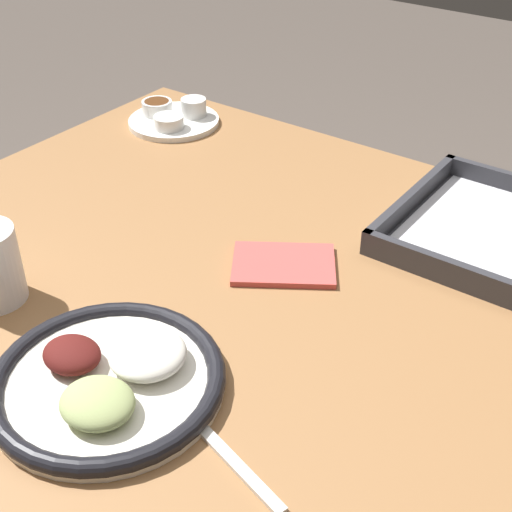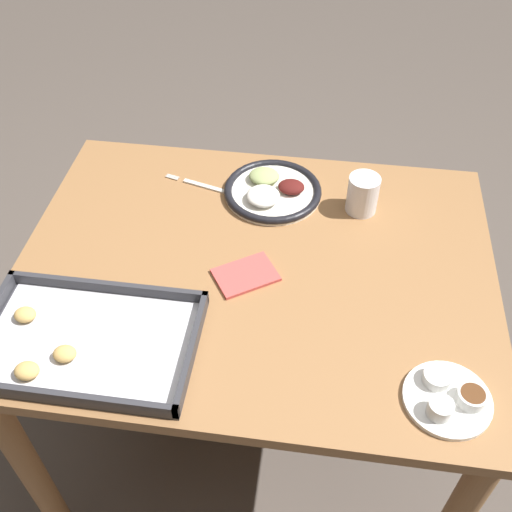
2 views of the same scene
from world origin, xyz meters
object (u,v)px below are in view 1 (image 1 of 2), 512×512
object	(u,v)px
saucer_plate	(173,117)
napkin	(284,264)
fork	(235,463)
dinner_plate	(109,379)

from	to	relation	value
saucer_plate	napkin	xyz separation A→B (m)	(0.42, -0.26, -0.01)
saucer_plate	napkin	world-z (taller)	saucer_plate
fork	napkin	world-z (taller)	napkin
saucer_plate	napkin	bearing A→B (deg)	-31.72
dinner_plate	fork	bearing A→B (deg)	-1.11
dinner_plate	napkin	distance (m)	0.29
fork	napkin	bearing A→B (deg)	131.65
dinner_plate	saucer_plate	size ratio (longest dim) A/B	1.51
fork	napkin	xyz separation A→B (m)	(-0.14, 0.29, 0.00)
dinner_plate	fork	distance (m)	0.17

